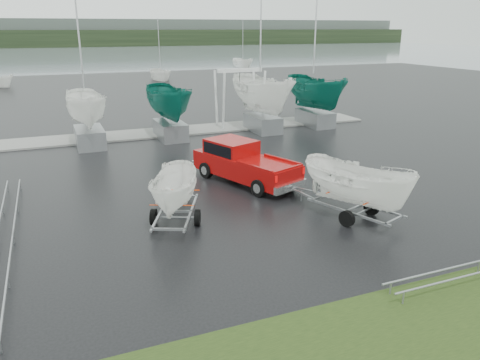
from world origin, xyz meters
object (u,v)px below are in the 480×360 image
trailer_hitched (360,147)px  boat_hoist (240,90)px  pickup_truck (241,161)px  trailer_parked (174,159)px

trailer_hitched → boat_hoist: bearing=61.5°
pickup_truck → boat_hoist: (4.68, 11.65, 1.70)m
pickup_truck → boat_hoist: 12.67m
trailer_hitched → boat_hoist: (2.48, 17.53, -0.11)m
pickup_truck → trailer_parked: bearing=-158.4°
boat_hoist → pickup_truck: bearing=-111.9°
pickup_truck → trailer_hitched: trailer_hitched is taller
trailer_parked → boat_hoist: (8.76, 15.35, 0.22)m
trailer_hitched → boat_hoist: trailer_hitched is taller
trailer_hitched → pickup_truck: bearing=90.0°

